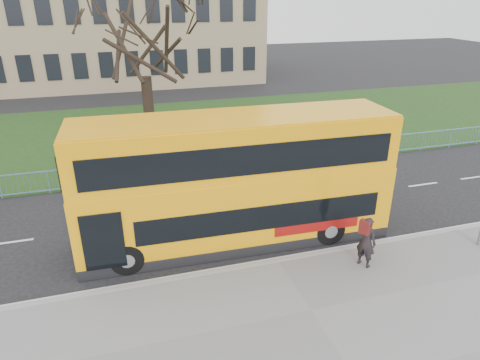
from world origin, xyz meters
name	(u,v)px	position (x,y,z in m)	size (l,w,h in m)	color
ground	(263,240)	(0.00, 0.00, 0.00)	(120.00, 120.00, 0.00)	black
kerb	(278,261)	(0.00, -1.55, 0.07)	(80.00, 0.20, 0.14)	gray
grass_verge	(192,129)	(0.00, 14.30, 0.04)	(80.00, 15.40, 0.08)	#193413
guard_railing	(219,163)	(0.00, 6.60, 0.55)	(40.00, 0.12, 1.10)	#6D98C3
bare_tree	(144,60)	(-3.00, 10.00, 5.25)	(7.24, 7.24, 10.34)	black
civic_building	(100,7)	(-5.00, 35.00, 7.00)	(30.00, 15.00, 14.00)	#91805C
yellow_bus	(236,178)	(-0.93, 0.38, 2.48)	(11.11, 2.99, 4.62)	#FCA50A
pedestrian	(366,242)	(2.63, -2.60, 1.01)	(0.65, 0.43, 1.79)	black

